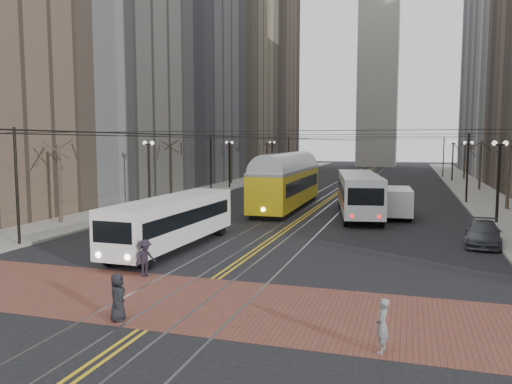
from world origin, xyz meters
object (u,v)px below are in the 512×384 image
Objects in this scene: transit_bus at (173,223)px; pedestrian_a at (118,297)px; pedestrian_d at (145,258)px; streetcar at (287,187)px; clock_tower at (380,11)px; sedan_silver at (377,183)px; cargo_van at (398,203)px; rear_bus at (359,195)px; sedan_parked at (483,233)px; pedestrian_b at (382,325)px; sedan_grey at (390,193)px.

pedestrian_a is at bearing -71.33° from transit_bus.
streetcar is at bearing 23.52° from pedestrian_d.
clock_tower reaches higher than pedestrian_a.
sedan_silver is 49.24m from pedestrian_a.
sedan_silver is (-2.94, 23.52, -0.41)m from cargo_van.
sedan_parked is (7.81, -9.27, -0.98)m from rear_bus.
streetcar is at bearing -91.79° from clock_tower.
pedestrian_d is at bearing 1.41° from pedestrian_a.
pedestrian_d is at bearing -108.79° from pedestrian_b.
streetcar is 7.12m from rear_bus.
transit_bus reaches higher than cargo_van.
clock_tower reaches higher than streetcar.
clock_tower is at bearing 23.10° from pedestrian_d.
pedestrian_a is at bearing -93.24° from sedan_grey.
pedestrian_a reaches higher than pedestrian_b.
sedan_grey is at bearing 69.41° from transit_bus.
pedestrian_b is at bearing -72.37° from streetcar.
transit_bus is 7.12× the size of pedestrian_a.
sedan_grey reaches higher than sedan_silver.
cargo_van is at bearing -15.67° from rear_bus.
rear_bus reaches higher than pedestrian_a.
pedestrian_b is (11.62, -10.51, -0.62)m from transit_bus.
streetcar reaches higher than pedestrian_a.
sedan_grey is 20.71m from sedan_parked.
cargo_van is at bearing -19.93° from streetcar.
clock_tower is at bearing 90.82° from cargo_van.
transit_bus is at bearing -1.52° from pedestrian_a.
streetcar reaches higher than cargo_van.
sedan_grey reaches higher than sedan_parked.
cargo_van reaches higher than sedan_parked.
transit_bus is 0.88× the size of rear_bus.
sedan_parked is at bearing -27.42° from pedestrian_d.
pedestrian_a is at bearing -134.98° from pedestrian_d.
pedestrian_d is at bearing -92.24° from streetcar.
transit_bus is 2.17× the size of cargo_van.
sedan_silver is 44.53m from pedestrian_d.
sedan_grey is at bearing -90.12° from sedan_silver.
pedestrian_b is (3.16, -48.97, 0.04)m from sedan_silver.
pedestrian_a is at bearing -88.34° from streetcar.
cargo_van reaches higher than pedestrian_b.
clock_tower is 89.65m from rear_bus.
sedan_parked is at bearing -41.44° from streetcar.
sedan_silver reaches higher than sedan_parked.
sedan_grey is (8.47, 7.67, -1.08)m from streetcar.
pedestrian_b is (3.17, -25.77, -0.88)m from rear_bus.
streetcar is 3.07× the size of cargo_van.
rear_bus is at bearing -92.69° from sedan_grey.
clock_tower is 41.05× the size of pedestrian_d.
rear_bus is 2.46× the size of cargo_van.
sedan_silver is at bearing 78.96° from transit_bus.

